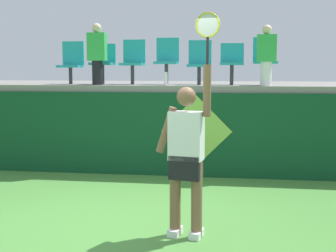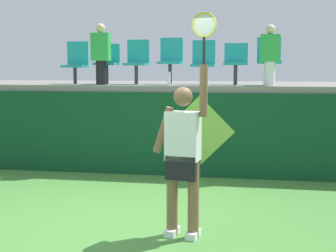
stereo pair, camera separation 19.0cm
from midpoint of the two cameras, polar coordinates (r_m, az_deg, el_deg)
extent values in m
plane|color=#478438|center=(6.14, -6.02, -11.70)|extent=(40.00, 40.00, 0.00)
cube|color=#0F4223|center=(8.73, -1.43, -0.94)|extent=(13.18, 0.20, 1.52)
cube|color=gray|center=(10.14, -0.02, 4.81)|extent=(13.18, 3.10, 0.12)
cube|color=white|center=(5.77, -0.10, -12.46)|extent=(0.17, 0.28, 0.08)
cube|color=white|center=(5.70, 2.43, -12.73)|extent=(0.17, 0.28, 0.08)
cylinder|color=brown|center=(5.65, -0.10, -8.51)|extent=(0.13, 0.13, 0.91)
cylinder|color=brown|center=(5.57, 2.46, -8.73)|extent=(0.13, 0.13, 0.91)
cube|color=black|center=(5.52, 1.18, -4.89)|extent=(0.39, 0.28, 0.28)
cube|color=white|center=(5.46, 1.19, -1.19)|extent=(0.41, 0.29, 0.56)
sphere|color=brown|center=(5.41, 1.20, 3.52)|extent=(0.22, 0.22, 0.22)
cylinder|color=brown|center=(5.53, -1.19, -0.47)|extent=(0.27, 0.13, 0.55)
cylinder|color=brown|center=(5.34, 3.66, 4.22)|extent=(0.09, 0.09, 0.58)
cylinder|color=black|center=(5.34, 3.70, 8.94)|extent=(0.03, 0.03, 0.30)
torus|color=gold|center=(5.36, 3.72, 11.93)|extent=(0.28, 0.07, 0.28)
ellipsoid|color=silver|center=(5.36, 3.72, 11.93)|extent=(0.24, 0.06, 0.24)
cylinder|color=white|center=(8.73, -0.89, 5.66)|extent=(0.06, 0.06, 0.25)
cylinder|color=#38383D|center=(9.70, -12.09, 5.87)|extent=(0.07, 0.07, 0.32)
cube|color=teal|center=(9.70, -12.11, 6.97)|extent=(0.44, 0.42, 0.05)
cube|color=teal|center=(9.88, -11.77, 8.49)|extent=(0.44, 0.04, 0.47)
cylinder|color=#38383D|center=(9.50, -8.37, 6.07)|extent=(0.07, 0.07, 0.37)
cube|color=teal|center=(9.50, -8.39, 7.34)|extent=(0.44, 0.42, 0.05)
cube|color=teal|center=(9.68, -8.09, 8.59)|extent=(0.44, 0.04, 0.37)
cylinder|color=#38383D|center=(9.34, -4.84, 6.08)|extent=(0.07, 0.07, 0.36)
cube|color=teal|center=(9.34, -4.85, 7.35)|extent=(0.44, 0.42, 0.05)
cube|color=teal|center=(9.53, -4.61, 8.86)|extent=(0.44, 0.04, 0.46)
cylinder|color=#38383D|center=(9.22, -0.79, 6.17)|extent=(0.07, 0.07, 0.39)
cube|color=teal|center=(9.22, -0.79, 7.54)|extent=(0.44, 0.42, 0.05)
cube|color=teal|center=(9.41, -0.61, 9.08)|extent=(0.44, 0.04, 0.46)
cylinder|color=#38383D|center=(9.14, 3.13, 5.99)|extent=(0.07, 0.07, 0.34)
cube|color=teal|center=(9.14, 3.14, 7.19)|extent=(0.44, 0.42, 0.05)
cube|color=teal|center=(9.33, 3.25, 8.76)|extent=(0.44, 0.04, 0.46)
cylinder|color=#38383D|center=(9.11, 7.01, 6.05)|extent=(0.07, 0.07, 0.37)
cube|color=teal|center=(9.10, 7.03, 7.37)|extent=(0.44, 0.42, 0.05)
cube|color=teal|center=(9.30, 7.07, 8.65)|extent=(0.44, 0.04, 0.37)
cylinder|color=#38383D|center=(9.11, 10.87, 6.05)|extent=(0.07, 0.07, 0.39)
cube|color=teal|center=(9.11, 10.91, 7.45)|extent=(0.44, 0.42, 0.05)
cube|color=teal|center=(9.31, 10.89, 8.98)|extent=(0.44, 0.04, 0.45)
cylinder|color=black|center=(9.16, -9.00, 6.28)|extent=(0.20, 0.20, 0.45)
cube|color=green|center=(9.17, -9.06, 9.31)|extent=(0.34, 0.20, 0.52)
sphere|color=beige|center=(9.19, -9.10, 11.47)|extent=(0.18, 0.18, 0.18)
cylinder|color=white|center=(8.74, 10.99, 6.13)|extent=(0.20, 0.20, 0.43)
cube|color=green|center=(8.75, 11.06, 9.10)|extent=(0.34, 0.20, 0.48)
sphere|color=beige|center=(8.77, 11.11, 11.21)|extent=(0.17, 0.17, 0.17)
cube|color=#0F4223|center=(8.68, 2.75, -6.07)|extent=(0.90, 0.01, 0.00)
plane|color=#8CC64C|center=(8.53, 2.78, -0.62)|extent=(1.27, 0.00, 1.27)
camera|label=1|loc=(0.09, -90.80, -0.10)|focal=51.14mm
camera|label=2|loc=(0.09, 89.20, 0.10)|focal=51.14mm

